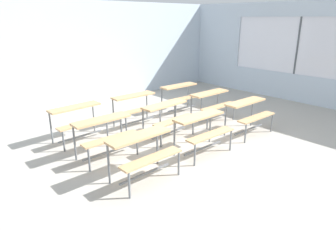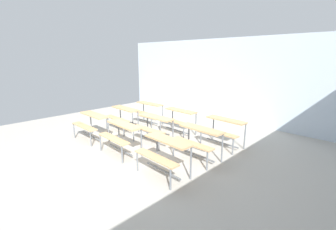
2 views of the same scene
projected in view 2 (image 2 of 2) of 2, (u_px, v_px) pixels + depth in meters
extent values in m
cube|color=#ADA89E|center=(127.00, 152.00, 5.91)|extent=(10.00, 9.00, 0.05)
cube|color=silver|center=(224.00, 80.00, 8.65)|extent=(10.00, 0.12, 3.00)
cube|color=tan|center=(94.00, 115.00, 6.66)|extent=(1.10, 0.32, 0.04)
cube|color=tan|center=(84.00, 126.00, 6.50)|extent=(1.10, 0.22, 0.03)
cylinder|color=slate|center=(91.00, 122.00, 7.18)|extent=(0.04, 0.04, 0.72)
cylinder|color=slate|center=(108.00, 129.00, 6.50)|extent=(0.04, 0.04, 0.72)
cylinder|color=slate|center=(74.00, 131.00, 6.83)|extent=(0.04, 0.04, 0.44)
cylinder|color=slate|center=(91.00, 139.00, 6.16)|extent=(0.04, 0.04, 0.44)
cube|color=slate|center=(91.00, 136.00, 6.71)|extent=(1.00, 0.04, 0.03)
cube|color=tan|center=(124.00, 125.00, 5.69)|extent=(1.11, 0.36, 0.04)
cube|color=tan|center=(113.00, 138.00, 5.55)|extent=(1.11, 0.26, 0.03)
cylinder|color=slate|center=(119.00, 133.00, 6.22)|extent=(0.04, 0.04, 0.72)
cylinder|color=slate|center=(141.00, 142.00, 5.52)|extent=(0.04, 0.04, 0.72)
cylinder|color=slate|center=(101.00, 143.00, 5.89)|extent=(0.04, 0.04, 0.44)
cylinder|color=slate|center=(122.00, 154.00, 5.19)|extent=(0.04, 0.04, 0.44)
cube|color=slate|center=(121.00, 150.00, 5.75)|extent=(1.00, 0.07, 0.03)
cube|color=tan|center=(168.00, 140.00, 4.64)|extent=(1.11, 0.36, 0.04)
cube|color=tan|center=(156.00, 158.00, 4.49)|extent=(1.11, 0.26, 0.03)
cylinder|color=slate|center=(157.00, 148.00, 5.17)|extent=(0.04, 0.04, 0.72)
cylinder|color=slate|center=(191.00, 163.00, 4.47)|extent=(0.04, 0.04, 0.72)
cylinder|color=slate|center=(137.00, 161.00, 4.84)|extent=(0.04, 0.04, 0.44)
cylinder|color=slate|center=(170.00, 179.00, 4.14)|extent=(0.04, 0.04, 0.44)
cube|color=slate|center=(163.00, 170.00, 4.70)|extent=(1.00, 0.07, 0.03)
cube|color=tan|center=(125.00, 109.00, 7.45)|extent=(1.11, 0.34, 0.04)
cube|color=tan|center=(117.00, 119.00, 7.30)|extent=(1.10, 0.24, 0.03)
cylinder|color=slate|center=(121.00, 116.00, 7.98)|extent=(0.04, 0.04, 0.72)
cylinder|color=slate|center=(138.00, 121.00, 7.29)|extent=(0.04, 0.04, 0.72)
cylinder|color=slate|center=(107.00, 123.00, 7.64)|extent=(0.04, 0.04, 0.44)
cylinder|color=slate|center=(124.00, 129.00, 6.95)|extent=(0.04, 0.04, 0.44)
cube|color=slate|center=(122.00, 128.00, 7.51)|extent=(1.00, 0.05, 0.03)
cube|color=tan|center=(156.00, 117.00, 6.39)|extent=(1.11, 0.37, 0.04)
cube|color=tan|center=(148.00, 129.00, 6.23)|extent=(1.11, 0.27, 0.03)
cylinder|color=slate|center=(148.00, 125.00, 6.90)|extent=(0.04, 0.04, 0.72)
cylinder|color=slate|center=(173.00, 132.00, 6.26)|extent=(0.04, 0.04, 0.72)
cylinder|color=slate|center=(133.00, 134.00, 6.54)|extent=(0.04, 0.04, 0.44)
cylinder|color=slate|center=(159.00, 142.00, 5.89)|extent=(0.04, 0.04, 0.44)
cube|color=slate|center=(153.00, 140.00, 6.44)|extent=(1.00, 0.08, 0.03)
cube|color=tan|center=(201.00, 129.00, 5.37)|extent=(1.11, 0.36, 0.04)
cube|color=tan|center=(192.00, 144.00, 5.22)|extent=(1.11, 0.26, 0.03)
cylinder|color=slate|center=(189.00, 137.00, 5.90)|extent=(0.04, 0.04, 0.72)
cylinder|color=slate|center=(222.00, 148.00, 5.20)|extent=(0.04, 0.04, 0.72)
cylinder|color=slate|center=(174.00, 148.00, 5.56)|extent=(0.04, 0.04, 0.44)
cylinder|color=slate|center=(207.00, 161.00, 4.86)|extent=(0.04, 0.04, 0.44)
cube|color=slate|center=(197.00, 155.00, 5.42)|extent=(1.00, 0.06, 0.03)
cube|color=tan|center=(150.00, 104.00, 8.21)|extent=(1.11, 0.35, 0.04)
cube|color=tan|center=(143.00, 113.00, 8.05)|extent=(1.11, 0.26, 0.03)
cylinder|color=slate|center=(144.00, 111.00, 8.73)|extent=(0.04, 0.04, 0.72)
cylinder|color=slate|center=(163.00, 115.00, 8.08)|extent=(0.04, 0.04, 0.72)
cylinder|color=slate|center=(132.00, 117.00, 8.37)|extent=(0.04, 0.04, 0.44)
cylinder|color=slate|center=(151.00, 122.00, 7.72)|extent=(0.04, 0.04, 0.44)
cube|color=slate|center=(147.00, 121.00, 8.27)|extent=(1.00, 0.06, 0.03)
cube|color=tan|center=(181.00, 110.00, 7.18)|extent=(1.11, 0.35, 0.04)
cube|color=tan|center=(174.00, 121.00, 7.03)|extent=(1.11, 0.25, 0.03)
cylinder|color=slate|center=(173.00, 118.00, 7.71)|extent=(0.04, 0.04, 0.72)
cylinder|color=slate|center=(196.00, 124.00, 7.01)|extent=(0.04, 0.04, 0.72)
cylinder|color=slate|center=(160.00, 125.00, 7.37)|extent=(0.04, 0.04, 0.44)
cylinder|color=slate|center=(184.00, 132.00, 6.68)|extent=(0.04, 0.04, 0.44)
cube|color=slate|center=(177.00, 130.00, 7.24)|extent=(1.00, 0.06, 0.03)
cube|color=tan|center=(226.00, 120.00, 6.14)|extent=(1.11, 0.37, 0.04)
cube|color=tan|center=(218.00, 132.00, 5.99)|extent=(1.11, 0.27, 0.03)
cylinder|color=slate|center=(213.00, 127.00, 6.67)|extent=(0.04, 0.04, 0.72)
cylinder|color=slate|center=(245.00, 136.00, 5.96)|extent=(0.04, 0.04, 0.72)
cylinder|color=slate|center=(201.00, 136.00, 6.34)|extent=(0.04, 0.04, 0.44)
cylinder|color=slate|center=(233.00, 146.00, 5.63)|extent=(0.04, 0.04, 0.44)
cube|color=slate|center=(222.00, 143.00, 6.20)|extent=(1.00, 0.08, 0.03)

